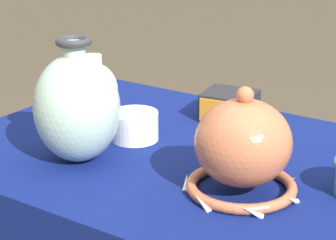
{
  "coord_description": "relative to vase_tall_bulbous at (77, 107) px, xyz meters",
  "views": [
    {
      "loc": [
        0.76,
        -1.18,
        1.38
      ],
      "look_at": [
        0.02,
        -0.09,
        0.9
      ],
      "focal_mm": 70.0,
      "sensor_mm": 36.0,
      "label": 1
    }
  ],
  "objects": [
    {
      "name": "mosaic_tile_box",
      "position": [
        0.15,
        0.43,
        -0.09
      ],
      "size": [
        0.15,
        0.14,
        0.07
      ],
      "rotation": [
        0.0,
        0.0,
        0.14
      ],
      "color": "#232328",
      "rests_on": "display_table"
    },
    {
      "name": "pot_squat_porcelain",
      "position": [
        0.03,
        0.17,
        -0.09
      ],
      "size": [
        0.12,
        0.12,
        0.07
      ],
      "primitive_type": "cylinder",
      "color": "white",
      "rests_on": "display_table"
    },
    {
      "name": "jar_round_ivory",
      "position": [
        -0.16,
        0.24,
        -0.05
      ],
      "size": [
        0.13,
        0.13,
        0.17
      ],
      "color": "white",
      "rests_on": "display_table"
    },
    {
      "name": "vase_tall_bulbous",
      "position": [
        0.0,
        0.0,
        0.0
      ],
      "size": [
        0.19,
        0.19,
        0.28
      ],
      "color": "#A8CCB7",
      "rests_on": "display_table"
    },
    {
      "name": "display_table",
      "position": [
        0.17,
        0.15,
        -0.21
      ],
      "size": [
        1.06,
        0.78,
        0.79
      ],
      "color": "#38383D",
      "rests_on": "ground_plane"
    },
    {
      "name": "vase_dome_bell",
      "position": [
        0.38,
        0.06,
        -0.03
      ],
      "size": [
        0.24,
        0.24,
        0.23
      ],
      "color": "#BC6642",
      "rests_on": "display_table"
    }
  ]
}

